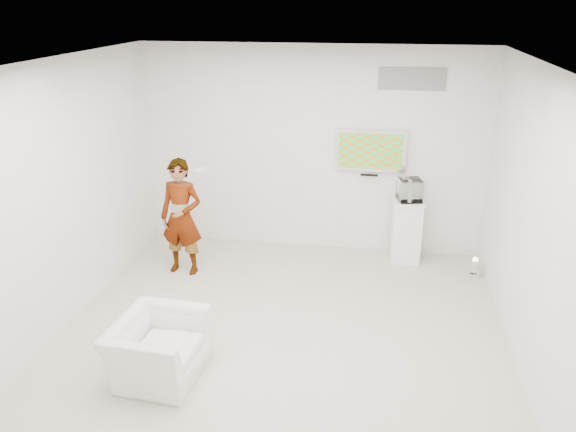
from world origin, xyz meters
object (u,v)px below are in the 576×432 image
(person, at_px, (181,217))
(armchair, at_px, (158,348))
(tv, at_px, (371,151))
(pedestal, at_px, (406,230))
(floor_uplight, at_px, (474,267))

(person, xyz_separation_m, armchair, (0.51, -2.25, -0.50))
(tv, relative_size, pedestal, 1.09)
(person, bearing_deg, tv, 29.94)
(person, relative_size, floor_uplight, 5.96)
(armchair, bearing_deg, person, 17.16)
(tv, xyz_separation_m, armchair, (-1.96, -3.37, -1.25))
(tv, bearing_deg, armchair, -120.16)
(person, bearing_deg, pedestal, 21.78)
(person, distance_m, pedestal, 3.18)
(person, xyz_separation_m, pedestal, (3.04, 0.88, -0.35))
(tv, bearing_deg, pedestal, -22.20)
(armchair, bearing_deg, pedestal, -34.53)
(armchair, bearing_deg, tv, -25.78)
(pedestal, height_order, floor_uplight, pedestal)
(person, bearing_deg, armchair, -71.64)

